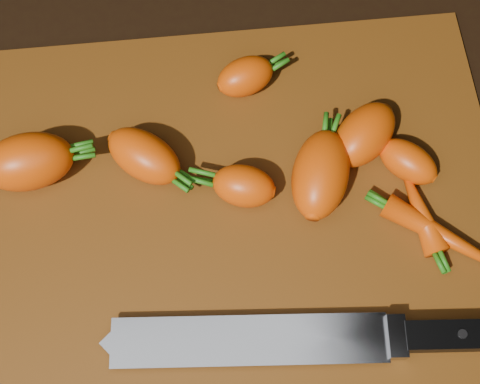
{
  "coord_description": "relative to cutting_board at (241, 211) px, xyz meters",
  "views": [
    {
      "loc": [
        -0.02,
        -0.22,
        0.6
      ],
      "look_at": [
        0.0,
        0.01,
        0.03
      ],
      "focal_mm": 50.0,
      "sensor_mm": 36.0,
      "label": 1
    }
  ],
  "objects": [
    {
      "name": "carrot_6",
      "position": [
        0.16,
        0.03,
        0.02
      ],
      "size": [
        0.07,
        0.07,
        0.04
      ],
      "primitive_type": "ellipsoid",
      "rotation": [
        0.0,
        0.0,
        2.4
      ],
      "color": "#DE4300",
      "rests_on": "cutting_board"
    },
    {
      "name": "cutting_board",
      "position": [
        0.0,
        0.0,
        0.0
      ],
      "size": [
        0.5,
        0.4,
        0.01
      ],
      "primitive_type": "cube",
      "color": "#60340E",
      "rests_on": "ground"
    },
    {
      "name": "carrot_7",
      "position": [
        0.19,
        -0.05,
        0.02
      ],
      "size": [
        0.12,
        0.1,
        0.02
      ],
      "primitive_type": "ellipsoid",
      "rotation": [
        0.0,
        0.0,
        -0.65
      ],
      "color": "#DE4300",
      "rests_on": "cutting_board"
    },
    {
      "name": "carrot_0",
      "position": [
        -0.19,
        0.06,
        0.03
      ],
      "size": [
        0.09,
        0.07,
        0.05
      ],
      "primitive_type": "ellipsoid",
      "rotation": [
        0.0,
        0.0,
        0.14
      ],
      "color": "#DE4300",
      "rests_on": "cutting_board"
    },
    {
      "name": "carrot_2",
      "position": [
        -0.09,
        0.05,
        0.03
      ],
      "size": [
        0.09,
        0.08,
        0.04
      ],
      "primitive_type": "ellipsoid",
      "rotation": [
        0.0,
        0.0,
        -0.68
      ],
      "color": "#DE4300",
      "rests_on": "cutting_board"
    },
    {
      "name": "carrot_5",
      "position": [
        0.02,
        0.13,
        0.03
      ],
      "size": [
        0.07,
        0.06,
        0.04
      ],
      "primitive_type": "ellipsoid",
      "rotation": [
        0.0,
        0.0,
        0.34
      ],
      "color": "#DE4300",
      "rests_on": "cutting_board"
    },
    {
      "name": "carrot_3",
      "position": [
        0.08,
        0.02,
        0.03
      ],
      "size": [
        0.08,
        0.1,
        0.05
      ],
      "primitive_type": "ellipsoid",
      "rotation": [
        0.0,
        0.0,
        1.25
      ],
      "color": "#DE4300",
      "rests_on": "cutting_board"
    },
    {
      "name": "carrot_1",
      "position": [
        0.0,
        0.01,
        0.03
      ],
      "size": [
        0.07,
        0.06,
        0.04
      ],
      "primitive_type": "ellipsoid",
      "rotation": [
        0.0,
        0.0,
        2.83
      ],
      "color": "#DE4300",
      "rests_on": "cutting_board"
    },
    {
      "name": "ground",
      "position": [
        0.0,
        0.0,
        -0.01
      ],
      "size": [
        2.0,
        2.0,
        0.01
      ],
      "primitive_type": "cube",
      "color": "black"
    },
    {
      "name": "carrot_8",
      "position": [
        0.16,
        -0.02,
        0.02
      ],
      "size": [
        0.04,
        0.09,
        0.02
      ],
      "primitive_type": "ellipsoid",
      "rotation": [
        0.0,
        0.0,
        1.75
      ],
      "color": "#DE4300",
      "rests_on": "cutting_board"
    },
    {
      "name": "knife",
      "position": [
        0.02,
        -0.13,
        0.02
      ],
      "size": [
        0.39,
        0.06,
        0.02
      ],
      "rotation": [
        0.0,
        0.0,
        -0.08
      ],
      "color": "gray",
      "rests_on": "cutting_board"
    },
    {
      "name": "carrot_4",
      "position": [
        0.12,
        0.05,
        0.03
      ],
      "size": [
        0.09,
        0.09,
        0.05
      ],
      "primitive_type": "ellipsoid",
      "rotation": [
        0.0,
        0.0,
        3.91
      ],
      "color": "#DE4300",
      "rests_on": "cutting_board"
    }
  ]
}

